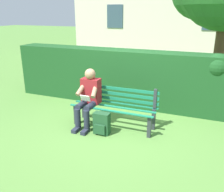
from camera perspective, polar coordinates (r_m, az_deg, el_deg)
ground at (r=5.13m, az=0.42°, el=-7.06°), size 60.00×60.00×0.00m
park_bench at (r=5.02m, az=0.78°, el=-2.19°), size 1.73×0.51×0.84m
person_seated at (r=5.00m, az=-5.48°, el=-0.08°), size 0.44×0.73×1.18m
hedge_backdrop at (r=6.11m, az=4.99°, el=4.31°), size 6.31×0.66×1.43m
backpack at (r=4.75m, az=-2.41°, el=-6.44°), size 0.31×0.24×0.43m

